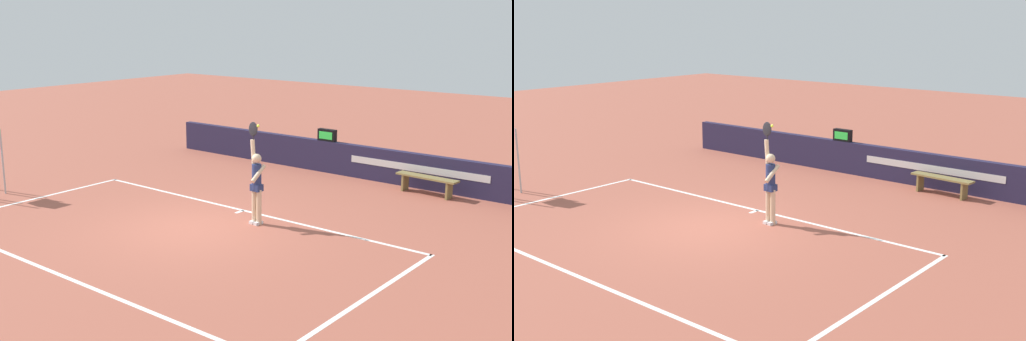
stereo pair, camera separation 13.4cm
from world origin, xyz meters
TOP-DOWN VIEW (x-y plane):
  - ground_plane at (0.00, 0.00)m, footprint 60.00×60.00m
  - court_lines at (0.00, -0.91)m, footprint 10.28×5.56m
  - back_wall at (0.01, 6.70)m, footprint 13.60×0.24m
  - speed_display at (-0.68, 6.70)m, footprint 0.61×0.19m
  - tennis_player at (0.94, 1.16)m, footprint 0.46×0.47m
  - tennis_ball at (1.00, 1.15)m, footprint 0.07×0.07m
  - courtside_bench_near at (2.96, 6.15)m, footprint 1.79×0.49m

SIDE VIEW (x-z plane):
  - ground_plane at x=0.00m, z-range 0.00..0.00m
  - court_lines at x=0.00m, z-range 0.00..0.00m
  - courtside_bench_near at x=2.96m, z-range 0.14..0.66m
  - back_wall at x=0.01m, z-range 0.00..0.99m
  - tennis_player at x=0.94m, z-range -0.22..2.25m
  - speed_display at x=-0.68m, z-range 0.99..1.37m
  - tennis_ball at x=1.00m, z-range 2.33..2.40m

